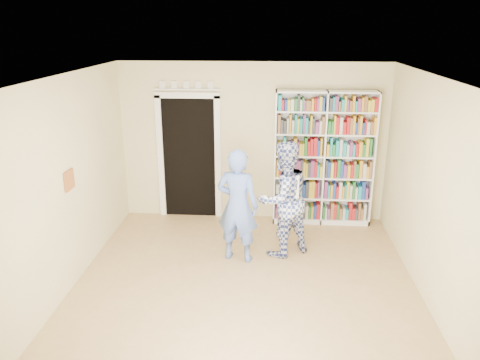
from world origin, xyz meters
name	(u,v)px	position (x,y,z in m)	size (l,w,h in m)	color
floor	(244,292)	(0.00, 0.00, 0.00)	(5.00, 5.00, 0.00)	#AA8252
ceiling	(245,79)	(0.00, 0.00, 2.70)	(5.00, 5.00, 0.00)	white
wall_back	(253,143)	(0.00, 2.50, 1.35)	(4.50, 4.50, 0.00)	beige
wall_left	(61,189)	(-2.25, 0.00, 1.35)	(5.00, 5.00, 0.00)	beige
wall_right	(437,198)	(2.25, 0.00, 1.35)	(5.00, 5.00, 0.00)	beige
bookshelf	(323,158)	(1.19, 2.34, 1.14)	(1.65, 0.31, 2.26)	white
doorway	(189,152)	(-1.10, 2.48, 1.18)	(1.10, 0.08, 2.43)	black
wall_art	(69,180)	(-2.23, 0.20, 1.40)	(0.03, 0.25, 0.25)	brown
man_blue	(238,206)	(-0.14, 0.89, 0.83)	(0.61, 0.40, 1.66)	#5B7BCC
man_plaid	(283,199)	(0.50, 1.12, 0.86)	(0.84, 0.65, 1.72)	navy
paper_sheet	(291,187)	(0.59, 0.92, 1.12)	(0.23, 0.01, 0.33)	white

